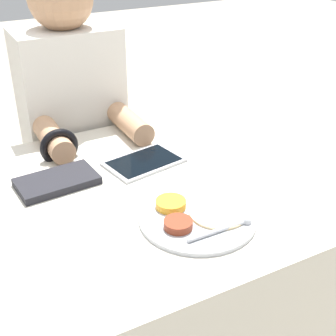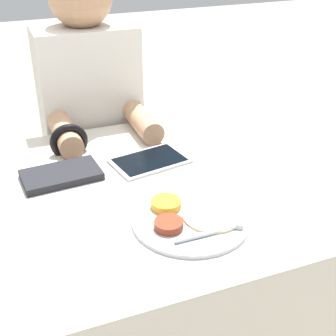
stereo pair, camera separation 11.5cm
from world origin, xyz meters
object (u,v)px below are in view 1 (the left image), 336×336
object	(u,v)px
thali_tray	(197,216)
red_notebook	(57,182)
tablet_device	(144,162)
person_diner	(78,159)

from	to	relation	value
thali_tray	red_notebook	bearing A→B (deg)	128.19
thali_tray	tablet_device	distance (m)	0.30
tablet_device	person_diner	distance (m)	0.43
thali_tray	person_diner	xyz separation A→B (m)	(-0.07, 0.70, -0.16)
red_notebook	tablet_device	size ratio (longest dim) A/B	0.93
tablet_device	person_diner	world-z (taller)	person_diner
tablet_device	person_diner	size ratio (longest dim) A/B	0.18
person_diner	tablet_device	bearing A→B (deg)	-79.38
red_notebook	tablet_device	distance (m)	0.25
red_notebook	tablet_device	xyz separation A→B (m)	(0.25, -0.00, -0.00)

